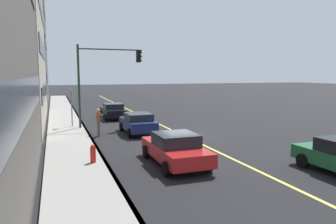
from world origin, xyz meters
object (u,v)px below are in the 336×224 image
object	(u,v)px
car_black	(113,111)
car_navy	(138,123)
traffic_light_mast	(104,71)
street_sign_post	(71,103)
fire_hydrant	(93,155)
car_red	(175,148)
pedestrian_with_backpack	(99,120)

from	to	relation	value
car_black	car_navy	xyz separation A→B (m)	(-7.71, -0.29, 0.03)
traffic_light_mast	street_sign_post	world-z (taller)	traffic_light_mast
car_navy	fire_hydrant	xyz separation A→B (m)	(-6.63, 3.71, -0.26)
car_red	car_navy	distance (m)	7.60
car_black	fire_hydrant	world-z (taller)	car_black
car_navy	traffic_light_mast	size ratio (longest dim) A/B	0.64
car_black	street_sign_post	bearing A→B (deg)	137.40
car_navy	traffic_light_mast	world-z (taller)	traffic_light_mast
fire_hydrant	street_sign_post	bearing A→B (deg)	1.70
car_black	traffic_light_mast	xyz separation A→B (m)	(-4.88, 1.47, 3.45)
pedestrian_with_backpack	street_sign_post	xyz separation A→B (m)	(3.77, 1.43, 0.78)
traffic_light_mast	street_sign_post	bearing A→B (deg)	69.79
car_black	car_navy	size ratio (longest dim) A/B	1.11
car_red	fire_hydrant	bearing A→B (deg)	74.20
car_red	car_navy	xyz separation A→B (m)	(7.60, -0.27, 0.02)
traffic_light_mast	pedestrian_with_backpack	bearing A→B (deg)	164.40
pedestrian_with_backpack	street_sign_post	distance (m)	4.10
pedestrian_with_backpack	fire_hydrant	world-z (taller)	pedestrian_with_backpack
car_black	fire_hydrant	bearing A→B (deg)	166.58
street_sign_post	pedestrian_with_backpack	bearing A→B (deg)	-159.17
car_black	fire_hydrant	xyz separation A→B (m)	(-14.33, 3.42, -0.23)
street_sign_post	car_navy	bearing A→B (deg)	-132.36
car_black	traffic_light_mast	distance (m)	6.15
car_navy	street_sign_post	distance (m)	5.54
car_black	pedestrian_with_backpack	world-z (taller)	pedestrian_with_backpack
pedestrian_with_backpack	street_sign_post	world-z (taller)	street_sign_post
car_navy	street_sign_post	xyz separation A→B (m)	(3.66, 4.01, 1.10)
pedestrian_with_backpack	fire_hydrant	distance (m)	6.64
street_sign_post	fire_hydrant	size ratio (longest dim) A/B	3.33
car_black	pedestrian_with_backpack	xyz separation A→B (m)	(-7.81, 2.29, 0.36)
traffic_light_mast	fire_hydrant	distance (m)	10.33
pedestrian_with_backpack	fire_hydrant	xyz separation A→B (m)	(-6.52, 1.13, -0.59)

